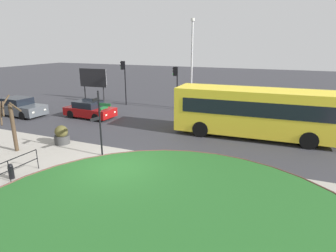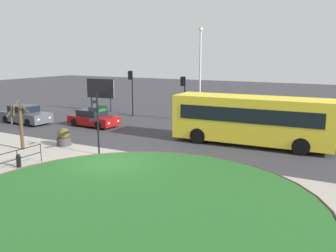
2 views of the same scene
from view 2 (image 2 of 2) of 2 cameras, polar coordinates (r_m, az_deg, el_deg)
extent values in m
plane|color=#333338|center=(18.97, -9.03, -5.96)|extent=(120.00, 120.00, 0.00)
cube|color=#9E998E|center=(17.62, -12.69, -7.41)|extent=(32.00, 8.33, 0.02)
cylinder|color=#235B23|center=(13.91, -5.71, -12.17)|extent=(14.32, 14.32, 0.10)
torus|color=brown|center=(13.91, -5.71, -12.15)|extent=(14.63, 14.63, 0.11)
cylinder|color=black|center=(20.41, -11.01, 0.05)|extent=(0.09, 0.09, 3.35)
sphere|color=black|center=(20.15, -11.19, 4.87)|extent=(0.10, 0.10, 0.10)
cube|color=black|center=(19.94, -11.62, 3.76)|extent=(0.10, 0.52, 0.15)
cube|color=#195128|center=(20.03, -10.28, 3.00)|extent=(0.63, 0.09, 0.15)
cube|color=#195128|center=(20.54, -10.40, 2.49)|extent=(0.06, 0.66, 0.15)
cube|color=#195128|center=(20.59, -10.94, 2.11)|extent=(0.29, 0.47, 0.15)
cube|color=black|center=(20.16, -11.78, 0.97)|extent=(0.17, 0.54, 0.15)
cylinder|color=black|center=(19.59, -22.54, -5.30)|extent=(0.23, 0.23, 0.55)
sphere|color=black|center=(19.50, -22.61, -4.41)|extent=(0.22, 0.22, 0.22)
cube|color=black|center=(18.73, -24.58, -4.03)|extent=(0.14, 4.34, 0.03)
cube|color=black|center=(18.84, -24.47, -5.30)|extent=(0.14, 4.34, 0.03)
cylinder|color=black|center=(20.12, -19.45, -4.05)|extent=(0.04, 0.04, 0.96)
cylinder|color=black|center=(19.26, -22.71, -4.96)|extent=(0.04, 0.04, 0.96)
cube|color=yellow|center=(22.91, 13.10, 1.09)|extent=(9.78, 2.99, 2.74)
cube|color=black|center=(24.09, 13.83, 2.47)|extent=(8.51, 0.41, 0.88)
cube|color=black|center=(21.61, 12.37, 1.56)|extent=(8.51, 0.41, 0.88)
cylinder|color=black|center=(23.82, 20.89, -1.79)|extent=(1.01, 0.35, 1.00)
cylinder|color=black|center=(21.54, 20.30, -3.07)|extent=(1.01, 0.35, 1.00)
cylinder|color=black|center=(25.07, 6.69, -0.49)|extent=(1.01, 0.35, 1.00)
cylinder|color=black|center=(22.91, 4.74, -1.57)|extent=(1.01, 0.35, 1.00)
cube|color=maroon|center=(28.95, -11.66, 0.94)|extent=(4.06, 1.98, 0.65)
cube|color=black|center=(28.96, -11.94, 2.09)|extent=(1.99, 1.67, 0.50)
cube|color=#EAEACC|center=(28.05, -7.90, 0.81)|extent=(0.03, 0.20, 0.12)
cube|color=#EAEACC|center=(27.24, -9.33, 0.45)|extent=(0.03, 0.20, 0.12)
cylinder|color=black|center=(28.79, -8.73, 0.61)|extent=(0.65, 0.25, 0.64)
cylinder|color=black|center=(27.57, -10.91, 0.07)|extent=(0.65, 0.25, 0.64)
cylinder|color=black|center=(30.41, -12.32, 1.05)|extent=(0.65, 0.25, 0.64)
cylinder|color=black|center=(29.25, -14.52, 0.55)|extent=(0.65, 0.25, 0.64)
cube|color=#474C51|center=(31.87, -21.58, 1.40)|extent=(4.62, 2.10, 0.75)
cube|color=black|center=(31.92, -21.86, 2.55)|extent=(2.15, 1.74, 0.53)
cube|color=#EAEACC|center=(30.44, -18.18, 1.27)|extent=(0.03, 0.20, 0.12)
cube|color=#EAEACC|center=(29.75, -19.80, 0.94)|extent=(0.03, 0.20, 0.12)
cylinder|color=black|center=(31.33, -18.77, 1.00)|extent=(0.65, 0.25, 0.64)
cylinder|color=black|center=(30.30, -21.23, 0.51)|extent=(0.65, 0.25, 0.64)
cylinder|color=black|center=(33.52, -21.85, 1.43)|extent=(0.65, 0.25, 0.64)
cylinder|color=black|center=(32.56, -24.22, 0.98)|extent=(0.65, 0.25, 0.64)
cylinder|color=black|center=(32.90, -5.64, 5.08)|extent=(0.11, 0.11, 4.13)
cube|color=black|center=(32.85, -6.03, 8.00)|extent=(0.30, 0.30, 0.78)
sphere|color=black|center=(32.90, -6.28, 8.42)|extent=(0.16, 0.16, 0.16)
sphere|color=black|center=(32.91, -6.27, 8.00)|extent=(0.16, 0.16, 0.16)
sphere|color=green|center=(32.93, -6.27, 7.57)|extent=(0.16, 0.16, 0.16)
cylinder|color=black|center=(30.36, 2.67, 4.26)|extent=(0.11, 0.11, 3.76)
cube|color=black|center=(30.29, 2.32, 7.08)|extent=(0.28, 0.28, 0.78)
sphere|color=black|center=(30.33, 2.06, 7.55)|extent=(0.16, 0.16, 0.16)
sphere|color=black|center=(30.35, 2.06, 7.09)|extent=(0.16, 0.16, 0.16)
sphere|color=green|center=(30.37, 2.06, 6.63)|extent=(0.16, 0.16, 0.16)
cylinder|color=#B7B7BC|center=(30.26, 5.08, 7.73)|extent=(0.16, 0.16, 7.47)
cylinder|color=silver|center=(30.27, 5.21, 15.03)|extent=(0.32, 0.32, 0.22)
cylinder|color=black|center=(37.36, -12.00, 4.18)|extent=(0.12, 0.12, 2.26)
cylinder|color=black|center=(36.03, -9.06, 4.03)|extent=(0.12, 0.12, 2.26)
cube|color=silver|center=(36.57, -10.62, 5.87)|extent=(3.07, 0.30, 1.79)
cube|color=black|center=(36.51, -10.68, 5.86)|extent=(3.17, 0.22, 1.89)
cylinder|color=#383838|center=(23.31, -16.13, -2.38)|extent=(0.87, 0.87, 0.50)
sphere|color=#4C4723|center=(23.20, -16.19, -1.20)|extent=(0.74, 0.74, 0.74)
cylinder|color=#423323|center=(22.91, -22.19, -0.30)|extent=(0.21, 0.21, 2.62)
cylinder|color=#423323|center=(22.74, -23.22, 2.34)|extent=(0.61, 0.54, 0.70)
cylinder|color=#423323|center=(22.50, -21.78, 2.58)|extent=(0.20, 0.73, 0.64)
cylinder|color=#423323|center=(22.79, -23.51, 1.76)|extent=(0.81, 0.74, 1.11)
cylinder|color=#423323|center=(23.08, -23.30, 2.73)|extent=(0.19, 1.09, 1.03)
camera|label=1|loc=(5.84, -18.16, 11.63)|focal=30.15mm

